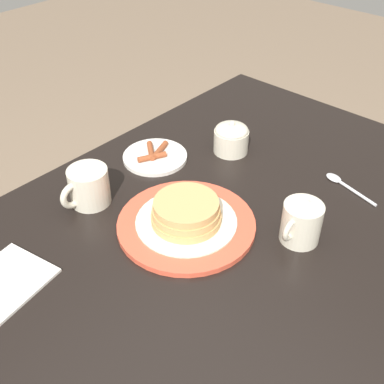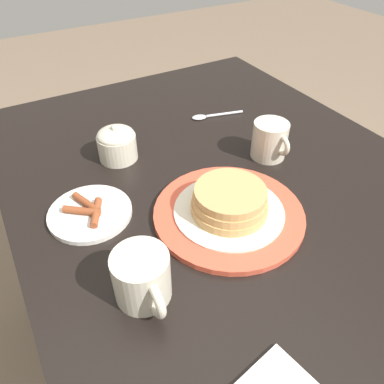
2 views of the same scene
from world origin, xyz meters
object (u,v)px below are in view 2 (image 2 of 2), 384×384
(sugar_bowl, at_px, (117,143))
(spoon, at_px, (209,116))
(pancake_plate, at_px, (230,208))
(side_plate_bacon, at_px, (90,212))
(coffee_mug, at_px, (143,278))
(creamer_pitcher, at_px, (269,139))

(sugar_bowl, bearing_deg, spoon, 102.09)
(pancake_plate, height_order, side_plate_bacon, pancake_plate)
(side_plate_bacon, relative_size, coffee_mug, 1.35)
(coffee_mug, distance_m, spoon, 0.57)
(pancake_plate, height_order, spoon, pancake_plate)
(side_plate_bacon, xyz_separation_m, sugar_bowl, (-0.15, 0.12, 0.03))
(coffee_mug, relative_size, sugar_bowl, 1.35)
(creamer_pitcher, xyz_separation_m, spoon, (-0.22, -0.02, -0.04))
(spoon, bearing_deg, sugar_bowl, -77.91)
(side_plate_bacon, distance_m, coffee_mug, 0.22)
(coffee_mug, bearing_deg, pancake_plate, 110.52)
(side_plate_bacon, bearing_deg, spoon, 118.13)
(sugar_bowl, bearing_deg, side_plate_bacon, -37.63)
(sugar_bowl, bearing_deg, coffee_mug, -15.35)
(side_plate_bacon, height_order, spoon, side_plate_bacon)
(pancake_plate, bearing_deg, sugar_bowl, -159.14)
(pancake_plate, distance_m, coffee_mug, 0.23)
(creamer_pitcher, distance_m, spoon, 0.23)
(side_plate_bacon, bearing_deg, sugar_bowl, 142.37)
(pancake_plate, distance_m, side_plate_bacon, 0.26)
(creamer_pitcher, bearing_deg, spoon, -174.27)
(creamer_pitcher, xyz_separation_m, sugar_bowl, (-0.16, -0.30, -0.01))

